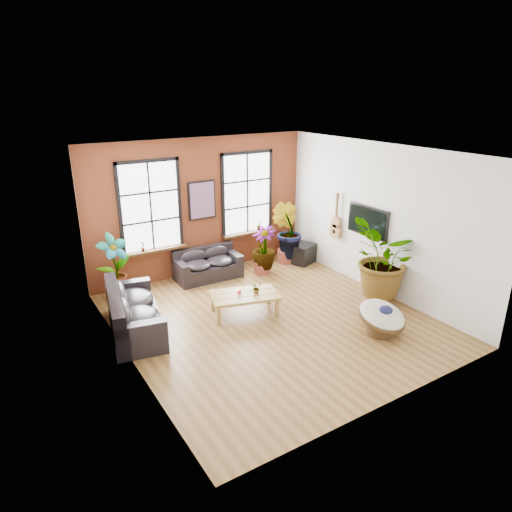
# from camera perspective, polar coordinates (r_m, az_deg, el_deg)

# --- Properties ---
(room) EXTENTS (6.04, 6.54, 3.54)m
(room) POSITION_cam_1_polar(r_m,az_deg,el_deg) (9.22, 1.50, 2.06)
(room) COLOR brown
(room) RESTS_ON ground
(sofa_back) EXTENTS (1.70, 0.87, 0.77)m
(sofa_back) POSITION_cam_1_polar(r_m,az_deg,el_deg) (11.80, -6.12, -1.10)
(sofa_back) COLOR black
(sofa_back) RESTS_ON ground
(sofa_left) EXTENTS (1.35, 2.38, 0.89)m
(sofa_left) POSITION_cam_1_polar(r_m,az_deg,el_deg) (9.52, -15.30, -6.86)
(sofa_left) COLOR black
(sofa_left) RESTS_ON ground
(coffee_table) EXTENTS (1.61, 1.19, 0.55)m
(coffee_table) POSITION_cam_1_polar(r_m,az_deg,el_deg) (9.86, -1.45, -5.06)
(coffee_table) COLOR olive
(coffee_table) RESTS_ON ground
(papasan_chair) EXTENTS (1.12, 1.13, 0.71)m
(papasan_chair) POSITION_cam_1_polar(r_m,az_deg,el_deg) (9.43, 15.47, -7.39)
(papasan_chair) COLOR #473019
(papasan_chair) RESTS_ON ground
(poster) EXTENTS (0.74, 0.06, 0.98)m
(poster) POSITION_cam_1_polar(r_m,az_deg,el_deg) (11.72, -6.76, 6.95)
(poster) COLOR black
(poster) RESTS_ON room
(tv_wall_unit) EXTENTS (0.13, 1.86, 1.20)m
(tv_wall_unit) POSITION_cam_1_polar(r_m,az_deg,el_deg) (11.40, 12.63, 4.09)
(tv_wall_unit) COLOR black
(tv_wall_unit) RESTS_ON room
(media_box) EXTENTS (0.79, 0.72, 0.54)m
(media_box) POSITION_cam_1_polar(r_m,az_deg,el_deg) (12.81, 5.85, 0.31)
(media_box) COLOR black
(media_box) RESTS_ON ground
(pot_back_left) EXTENTS (0.61, 0.61, 0.36)m
(pot_back_left) POSITION_cam_1_polar(r_m,az_deg,el_deg) (11.12, -17.07, -4.26)
(pot_back_left) COLOR brown
(pot_back_left) RESTS_ON ground
(pot_back_right) EXTENTS (0.64, 0.64, 0.37)m
(pot_back_right) POSITION_cam_1_polar(r_m,az_deg,el_deg) (12.88, 3.80, 0.06)
(pot_back_right) COLOR brown
(pot_back_right) RESTS_ON ground
(pot_right_wall) EXTENTS (0.65, 0.65, 0.40)m
(pot_right_wall) POSITION_cam_1_polar(r_m,az_deg,el_deg) (10.79, 15.05, -4.71)
(pot_right_wall) COLOR brown
(pot_right_wall) RESTS_ON ground
(pot_mid) EXTENTS (0.52, 0.52, 0.32)m
(pot_mid) POSITION_cam_1_polar(r_m,az_deg,el_deg) (12.10, 0.81, -1.36)
(pot_mid) COLOR brown
(pot_mid) RESTS_ON ground
(floor_plant_back_left) EXTENTS (0.86, 0.69, 1.43)m
(floor_plant_back_left) POSITION_cam_1_polar(r_m,az_deg,el_deg) (10.83, -17.22, -0.99)
(floor_plant_back_left) COLOR #195015
(floor_plant_back_left) RESTS_ON ground
(floor_plant_back_right) EXTENTS (0.98, 1.05, 1.52)m
(floor_plant_back_right) POSITION_cam_1_polar(r_m,az_deg,el_deg) (12.65, 3.86, 3.16)
(floor_plant_back_right) COLOR #195015
(floor_plant_back_right) RESTS_ON ground
(floor_plant_right_wall) EXTENTS (2.14, 2.13, 1.80)m
(floor_plant_right_wall) POSITION_cam_1_polar(r_m,az_deg,el_deg) (10.47, 15.74, -0.43)
(floor_plant_right_wall) COLOR #195015
(floor_plant_right_wall) RESTS_ON ground
(floor_plant_mid) EXTENTS (0.85, 0.85, 1.13)m
(floor_plant_mid) POSITION_cam_1_polar(r_m,az_deg,el_deg) (11.92, 1.00, 1.07)
(floor_plant_mid) COLOR #195015
(floor_plant_mid) RESTS_ON ground
(table_plant) EXTENTS (0.25, 0.22, 0.25)m
(table_plant) POSITION_cam_1_polar(r_m,az_deg,el_deg) (9.83, 0.06, -3.99)
(table_plant) COLOR #195015
(table_plant) RESTS_ON coffee_table
(sill_plant_left) EXTENTS (0.17, 0.17, 0.27)m
(sill_plant_left) POSITION_cam_1_polar(r_m,az_deg,el_deg) (11.35, -13.98, 1.21)
(sill_plant_left) COLOR #195015
(sill_plant_left) RESTS_ON room
(sill_plant_right) EXTENTS (0.19, 0.19, 0.27)m
(sill_plant_right) POSITION_cam_1_polar(r_m,az_deg,el_deg) (12.71, 0.44, 3.87)
(sill_plant_right) COLOR #195015
(sill_plant_right) RESTS_ON room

